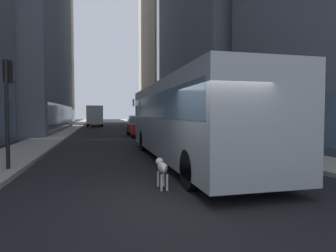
{
  "coord_description": "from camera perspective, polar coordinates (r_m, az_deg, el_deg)",
  "views": [
    {
      "loc": [
        -2.09,
        -5.93,
        1.87
      ],
      "look_at": [
        0.48,
        4.72,
        1.4
      ],
      "focal_mm": 30.21,
      "sensor_mm": 36.0,
      "label": 1
    }
  ],
  "objects": [
    {
      "name": "car_blue_hatchback",
      "position": [
        33.26,
        -5.11,
        0.65
      ],
      "size": [
        1.84,
        4.37,
        1.62
      ],
      "color": "#4C6BB7",
      "rests_on": "ground"
    },
    {
      "name": "car_red_coupe",
      "position": [
        23.52,
        -5.51,
        -0.09
      ],
      "size": [
        1.94,
        4.67,
        1.62
      ],
      "color": "red",
      "rests_on": "ground"
    },
    {
      "name": "transit_bus",
      "position": [
        11.22,
        3.48,
        1.98
      ],
      "size": [
        2.78,
        11.53,
        3.05
      ],
      "color": "#999EA3",
      "rests_on": "ground"
    },
    {
      "name": "box_truck",
      "position": [
        44.63,
        -14.49,
        2.12
      ],
      "size": [
        2.3,
        7.5,
        3.05
      ],
      "color": "silver",
      "rests_on": "ground"
    },
    {
      "name": "car_grey_wagon",
      "position": [
        40.66,
        -6.65,
        0.97
      ],
      "size": [
        1.76,
        4.31,
        1.62
      ],
      "color": "slate",
      "rests_on": "ground"
    },
    {
      "name": "ground_plane",
      "position": [
        41.02,
        -10.63,
        -0.19
      ],
      "size": [
        120.0,
        120.0,
        0.0
      ],
      "primitive_type": "plane",
      "color": "black"
    },
    {
      "name": "sidewalk_left",
      "position": [
        41.12,
        -18.59,
        -0.17
      ],
      "size": [
        2.4,
        110.0,
        0.15
      ],
      "primitive_type": "cube",
      "color": "#9E9991",
      "rests_on": "ground"
    },
    {
      "name": "dalmatian_dog",
      "position": [
        7.2,
        -1.23,
        -8.42
      ],
      "size": [
        0.22,
        0.96,
        0.72
      ],
      "color": "white",
      "rests_on": "ground"
    },
    {
      "name": "building_left_far",
      "position": [
        57.97,
        -24.16,
        20.28
      ],
      "size": [
        9.21,
        18.18,
        39.65
      ],
      "color": "#A0937F",
      "rests_on": "ground"
    },
    {
      "name": "traffic_light_near",
      "position": [
        10.21,
        -29.67,
        5.32
      ],
      "size": [
        0.24,
        0.4,
        3.4
      ],
      "color": "black",
      "rests_on": "sidewalk_left"
    },
    {
      "name": "sidewalk_right",
      "position": [
        41.7,
        -2.79,
        -0.01
      ],
      "size": [
        2.4,
        110.0,
        0.15
      ],
      "primitive_type": "cube",
      "color": "#ADA89E",
      "rests_on": "ground"
    },
    {
      "name": "pedestrian_with_handbag",
      "position": [
        12.52,
        22.38,
        -1.66
      ],
      "size": [
        0.45,
        0.34,
        1.69
      ],
      "color": "#1E1E2D",
      "rests_on": "sidewalk_right"
    },
    {
      "name": "pedestrian_in_coat",
      "position": [
        15.33,
        18.67,
        -0.88
      ],
      "size": [
        0.34,
        0.34,
        1.69
      ],
      "color": "#1E1E2D",
      "rests_on": "sidewalk_right"
    },
    {
      "name": "building_right_far",
      "position": [
        59.65,
        0.33,
        14.87
      ],
      "size": [
        9.99,
        20.44,
        29.4
      ],
      "color": "#A0937F",
      "rests_on": "ground"
    }
  ]
}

